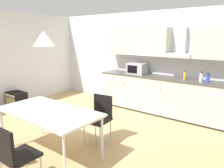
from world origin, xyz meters
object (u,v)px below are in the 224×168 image
at_px(bottle_yellow, 185,76).
at_px(chair_far_right, 100,114).
at_px(microwave, 137,69).
at_px(pendant_lamp, 44,39).
at_px(bottle_white, 201,77).
at_px(chair_near_right, 13,152).
at_px(dining_table, 49,113).
at_px(guitar_amp, 17,100).
at_px(bottle_blue, 208,78).

relative_size(bottle_yellow, chair_far_right, 0.24).
distance_m(microwave, chair_far_right, 2.23).
bearing_deg(pendant_lamp, bottle_white, 62.20).
bearing_deg(bottle_white, chair_far_right, -119.05).
bearing_deg(chair_far_right, chair_near_right, -89.66).
relative_size(bottle_white, dining_table, 0.13).
bearing_deg(guitar_amp, microwave, 37.62).
distance_m(microwave, bottle_white, 1.64).
xyz_separation_m(microwave, chair_far_right, (0.49, -2.11, -0.54)).
bearing_deg(pendant_lamp, chair_near_right, -64.95).
distance_m(bottle_blue, bottle_yellow, 0.51).
relative_size(chair_near_right, guitar_amp, 1.67).
distance_m(bottle_white, chair_far_right, 2.42).
relative_size(bottle_yellow, chair_near_right, 0.24).
xyz_separation_m(bottle_blue, dining_table, (-1.66, -2.89, -0.31)).
relative_size(bottle_blue, bottle_yellow, 0.99).
xyz_separation_m(chair_near_right, pendant_lamp, (-0.38, 0.82, 1.34)).
bearing_deg(dining_table, bottle_white, 62.20).
relative_size(microwave, pendant_lamp, 1.50).
bearing_deg(bottle_white, chair_near_right, -107.08).
relative_size(chair_far_right, pendant_lamp, 2.72).
bearing_deg(dining_table, pendant_lamp, 0.00).
xyz_separation_m(bottle_blue, guitar_amp, (-4.34, -1.93, -0.80)).
xyz_separation_m(chair_far_right, chair_near_right, (0.01, -1.64, 0.00)).
height_order(microwave, dining_table, microwave).
height_order(microwave, bottle_white, microwave).
bearing_deg(bottle_yellow, bottle_white, -5.11).
bearing_deg(chair_near_right, pendant_lamp, 115.05).
height_order(bottle_white, pendant_lamp, pendant_lamp).
xyz_separation_m(dining_table, chair_far_right, (0.37, 0.82, -0.18)).
relative_size(bottle_yellow, dining_table, 0.12).
bearing_deg(bottle_white, pendant_lamp, -117.80).
bearing_deg(bottle_yellow, microwave, 179.77).
height_order(bottle_blue, chair_near_right, bottle_blue).
relative_size(bottle_blue, pendant_lamp, 0.65).
relative_size(microwave, chair_near_right, 0.55).
distance_m(microwave, chair_near_right, 3.82).
height_order(microwave, guitar_amp, microwave).
bearing_deg(bottle_yellow, dining_table, -111.52).
xyz_separation_m(dining_table, chair_near_right, (0.38, -0.82, -0.18)).
bearing_deg(microwave, bottle_yellow, -0.23).
bearing_deg(microwave, chair_far_right, -76.80).
xyz_separation_m(guitar_amp, pendant_lamp, (2.68, -0.95, 1.65)).
relative_size(bottle_blue, dining_table, 0.12).
bearing_deg(bottle_blue, bottle_white, -179.68).
height_order(chair_near_right, guitar_amp, chair_near_right).
height_order(bottle_blue, pendant_lamp, pendant_lamp).
height_order(bottle_yellow, pendant_lamp, pendant_lamp).
distance_m(bottle_white, dining_table, 3.28).
bearing_deg(bottle_yellow, guitar_amp, -152.83).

